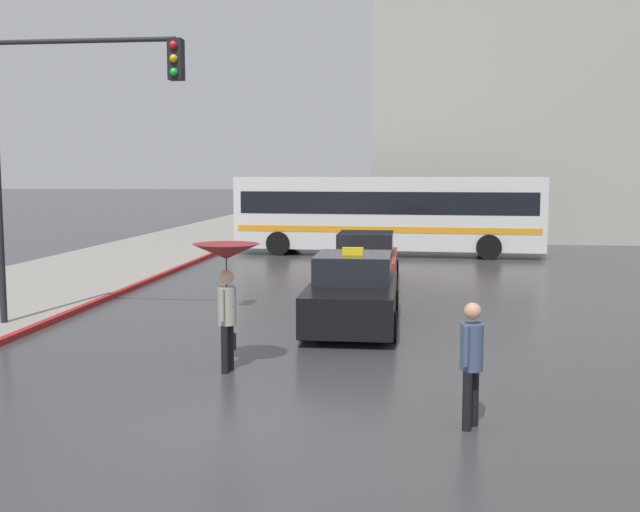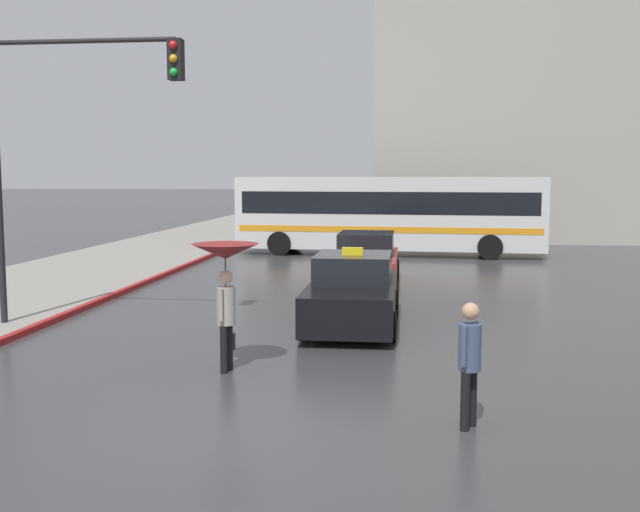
% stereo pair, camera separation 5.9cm
% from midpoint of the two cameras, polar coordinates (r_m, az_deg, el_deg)
% --- Properties ---
extents(ground_plane, '(300.00, 300.00, 0.00)m').
position_cam_midpoint_polar(ground_plane, '(9.62, -7.89, -13.47)').
color(ground_plane, '#38383A').
extents(taxi, '(1.91, 4.31, 1.70)m').
position_cam_midpoint_polar(taxi, '(15.94, 2.41, -2.90)').
color(taxi, black).
rests_on(taxi, ground_plane).
extents(sedan_red, '(1.91, 4.52, 1.52)m').
position_cam_midpoint_polar(sedan_red, '(21.99, 3.41, -0.41)').
color(sedan_red, '#A52D23').
rests_on(sedan_red, ground_plane).
extents(city_bus, '(12.34, 3.30, 3.12)m').
position_cam_midpoint_polar(city_bus, '(30.36, 5.14, 3.39)').
color(city_bus, silver).
rests_on(city_bus, ground_plane).
extents(pedestrian_with_umbrella, '(1.10, 1.10, 2.12)m').
position_cam_midpoint_polar(pedestrian_with_umbrella, '(12.23, -7.28, -0.88)').
color(pedestrian_with_umbrella, black).
rests_on(pedestrian_with_umbrella, ground_plane).
extents(pedestrian_man, '(0.39, 0.42, 1.63)m').
position_cam_midpoint_polar(pedestrian_man, '(9.75, 11.30, -7.45)').
color(pedestrian_man, black).
rests_on(pedestrian_man, ground_plane).
extents(traffic_light, '(4.06, 0.38, 6.19)m').
position_cam_midpoint_polar(traffic_light, '(16.23, -18.85, 9.70)').
color(traffic_light, black).
rests_on(traffic_light, ground_plane).
extents(monument_cross, '(7.92, 0.90, 18.00)m').
position_cam_midpoint_polar(monument_cross, '(40.15, 6.08, 16.22)').
color(monument_cross, white).
rests_on(monument_cross, ground_plane).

